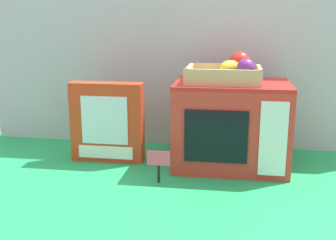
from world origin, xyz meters
name	(u,v)px	position (x,y,z in m)	size (l,w,h in m)	color
ground_plane	(187,168)	(0.00, 0.00, 0.00)	(1.70, 1.70, 0.00)	#219E54
display_back_panel	(196,48)	(0.00, 0.27, 0.37)	(1.61, 0.03, 0.75)	#B7BABF
toy_microwave	(231,124)	(0.14, 0.05, 0.14)	(0.37, 0.27, 0.28)	red
food_groups_crate	(228,73)	(0.12, 0.04, 0.31)	(0.23, 0.19, 0.10)	tan
cookie_set_box	(107,122)	(-0.28, 0.04, 0.14)	(0.25, 0.06, 0.27)	red
price_sign	(159,161)	(-0.07, -0.14, 0.07)	(0.07, 0.01, 0.10)	black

